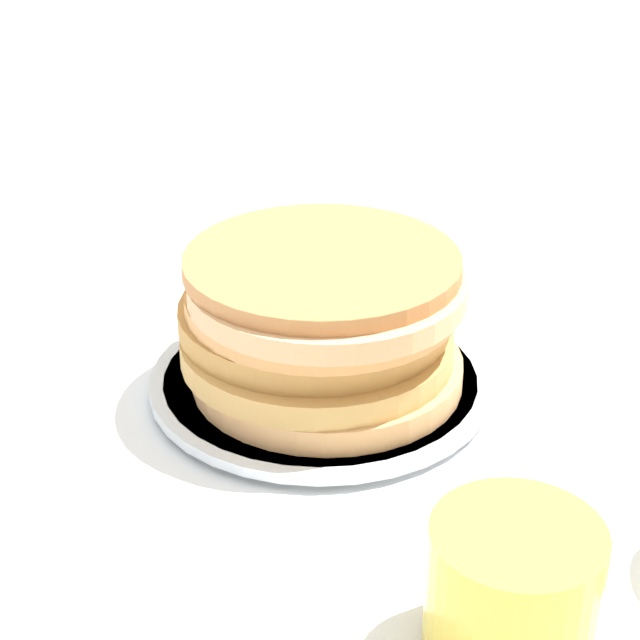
# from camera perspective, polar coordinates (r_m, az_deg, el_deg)

# --- Properties ---
(ground_plane) EXTENTS (4.00, 4.00, 0.00)m
(ground_plane) POSITION_cam_1_polar(r_m,az_deg,el_deg) (0.71, -0.58, -4.49)
(ground_plane) COLOR white
(plate) EXTENTS (0.23, 0.23, 0.01)m
(plate) POSITION_cam_1_polar(r_m,az_deg,el_deg) (0.72, 0.00, -3.29)
(plate) COLOR silver
(plate) RESTS_ON ground_plane
(pancake_stack) EXTENTS (0.19, 0.19, 0.09)m
(pancake_stack) POSITION_cam_1_polar(r_m,az_deg,el_deg) (0.70, 0.09, 0.06)
(pancake_stack) COLOR tan
(pancake_stack) RESTS_ON plate
(juice_glass) EXTENTS (0.08, 0.08, 0.07)m
(juice_glass) POSITION_cam_1_polar(r_m,az_deg,el_deg) (0.53, 10.24, -13.97)
(juice_glass) COLOR yellow
(juice_glass) RESTS_ON ground_plane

